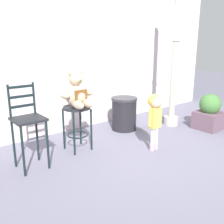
{
  "coord_description": "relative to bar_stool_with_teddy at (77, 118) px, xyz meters",
  "views": [
    {
      "loc": [
        -2.91,
        -2.55,
        1.71
      ],
      "look_at": [
        -0.35,
        0.56,
        0.62
      ],
      "focal_mm": 41.06,
      "sensor_mm": 36.0,
      "label": 1
    }
  ],
  "objects": [
    {
      "name": "ground_plane",
      "position": [
        0.83,
        -0.87,
        -0.53
      ],
      "size": [
        24.0,
        24.0,
        0.0
      ],
      "primitive_type": "plane",
      "color": "slate"
    },
    {
      "name": "teddy_bear",
      "position": [
        -0.0,
        -0.03,
        0.41
      ],
      "size": [
        0.54,
        0.49,
        0.58
      ],
      "color": "tan",
      "rests_on": "bar_stool_with_teddy"
    },
    {
      "name": "child_walking",
      "position": [
        0.96,
        -0.81,
        0.15
      ],
      "size": [
        0.3,
        0.24,
        0.94
      ],
      "rotation": [
        0.0,
        0.0,
        0.48
      ],
      "color": "#CC99AB",
      "rests_on": "ground_plane"
    },
    {
      "name": "trash_bin",
      "position": [
        1.28,
        0.27,
        -0.2
      ],
      "size": [
        0.52,
        0.52,
        0.66
      ],
      "color": "black",
      "rests_on": "ground_plane"
    },
    {
      "name": "lamppost",
      "position": [
        2.27,
        -0.15,
        0.69
      ],
      "size": [
        0.3,
        0.3,
        3.05
      ],
      "color": "#B2A8A7",
      "rests_on": "ground_plane"
    },
    {
      "name": "bar_chair_empty",
      "position": [
        -0.85,
        -0.11,
        0.13
      ],
      "size": [
        0.41,
        0.41,
        1.18
      ],
      "color": "black",
      "rests_on": "ground_plane"
    },
    {
      "name": "bar_stool_with_teddy",
      "position": [
        0.0,
        0.0,
        0.0
      ],
      "size": [
        0.43,
        0.43,
        0.73
      ],
      "color": "black",
      "rests_on": "ground_plane"
    },
    {
      "name": "building_wall",
      "position": [
        0.83,
        1.08,
        1.24
      ],
      "size": [
        7.74,
        0.3,
        3.55
      ],
      "primitive_type": "cube",
      "color": "silver",
      "rests_on": "ground_plane"
    },
    {
      "name": "planter_with_shrub",
      "position": [
        2.64,
        -0.8,
        -0.2
      ],
      "size": [
        0.5,
        0.5,
        0.73
      ],
      "color": "#604855",
      "rests_on": "ground_plane"
    }
  ]
}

